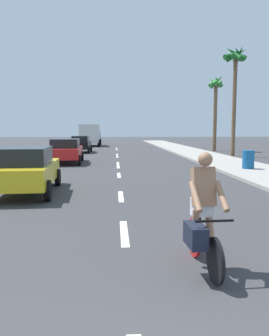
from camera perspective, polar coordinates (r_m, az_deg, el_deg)
name	(u,v)px	position (r m, az deg, el deg)	size (l,w,h in m)	color
ground_plane	(118,164)	(21.65, -2.81, 0.73)	(160.00, 160.00, 0.00)	#38383A
sidewalk_strip	(216,159)	(24.68, 13.47, 1.43)	(3.60, 80.00, 0.14)	#9E998E
lane_stripe_1	(124,233)	(7.26, -1.74, -10.79)	(0.16, 1.80, 0.01)	white
lane_stripe_2	(121,196)	(11.06, -2.30, -4.77)	(0.16, 1.80, 0.01)	white
lane_stripe_3	(119,175)	(16.14, -2.63, -1.21)	(0.16, 1.80, 0.01)	white
lane_stripe_4	(118,167)	(19.86, -2.76, 0.23)	(0.16, 1.80, 0.01)	white
lane_stripe_5	(118,163)	(21.75, -2.81, 0.77)	(0.16, 1.80, 0.01)	white
lane_stripe_6	(117,157)	(27.21, -2.91, 1.91)	(0.16, 1.80, 0.01)	white
lane_stripe_7	(117,154)	(29.59, -2.95, 2.28)	(0.16, 1.80, 0.01)	white
lane_stripe_8	(117,150)	(36.76, -3.02, 3.09)	(0.16, 1.80, 0.01)	white
lane_stripe_9	(116,148)	(39.77, -3.05, 3.35)	(0.16, 1.80, 0.01)	white
cyclist	(202,217)	(5.33, 11.25, -8.08)	(0.64, 1.71, 1.82)	black
parked_car_yellow	(26,169)	(12.07, -17.80, -0.12)	(2.18, 4.38, 1.57)	gold
parked_car_red	(66,150)	(22.31, -11.45, 2.95)	(2.20, 4.55, 1.57)	red
parked_car_black	(81,144)	(32.54, -8.97, 4.05)	(1.90, 3.98, 1.57)	black
delivery_truck	(90,135)	(45.23, -7.44, 5.58)	(2.71, 6.26, 2.80)	#23478C
palm_tree_far	(235,67)	(28.65, 16.56, 15.91)	(1.94, 2.02, 8.74)	brown
palm_tree_distant	(216,94)	(35.51, 13.47, 12.02)	(1.69, 1.75, 7.65)	brown
trash_bin_far	(248,159)	(18.58, 18.56, 1.36)	(0.60, 0.60, 0.95)	#14518C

